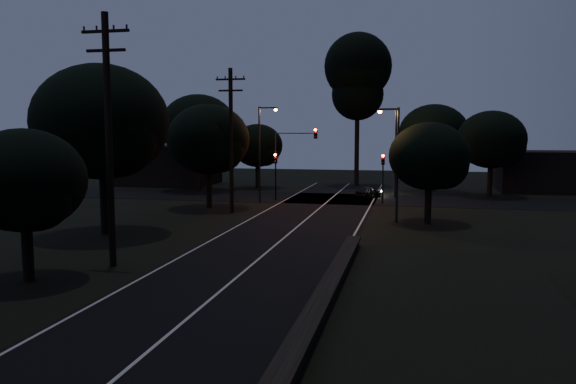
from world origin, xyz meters
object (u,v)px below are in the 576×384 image
at_px(streetlight_a, 262,147).
at_px(streetlight_b, 393,146).
at_px(utility_pole_far, 231,138).
at_px(streetlight_c, 395,156).
at_px(tall_pine, 358,76).
at_px(signal_right, 383,169).
at_px(utility_pole_mid, 109,136).
at_px(signal_mast, 295,150).
at_px(car, 368,192).
at_px(signal_left, 276,168).

height_order(streetlight_a, streetlight_b, same).
height_order(utility_pole_far, streetlight_c, utility_pole_far).
height_order(tall_pine, signal_right, tall_pine).
distance_m(utility_pole_mid, signal_right, 27.30).
bearing_deg(streetlight_a, utility_pole_far, -96.59).
relative_size(signal_right, streetlight_c, 0.55).
xyz_separation_m(streetlight_b, streetlight_c, (0.52, -14.00, -0.29)).
xyz_separation_m(signal_mast, car, (6.11, 3.28, -3.81)).
xyz_separation_m(utility_pole_far, tall_pine, (7.00, 23.00, 6.52)).
distance_m(signal_left, streetlight_c, 14.52).
relative_size(utility_pole_mid, streetlight_c, 1.47).
height_order(signal_mast, streetlight_b, streetlight_b).
relative_size(streetlight_b, streetlight_c, 1.07).
relative_size(signal_left, signal_mast, 0.66).
xyz_separation_m(tall_pine, streetlight_a, (-6.31, -17.00, -7.37)).
bearing_deg(tall_pine, utility_pole_mid, -99.93).
bearing_deg(signal_mast, streetlight_b, 25.99).
bearing_deg(streetlight_a, tall_pine, 69.64).
height_order(utility_pole_far, car, utility_pole_far).
bearing_deg(signal_right, utility_pole_far, -143.00).
distance_m(signal_right, streetlight_c, 10.18).
height_order(tall_pine, streetlight_c, tall_pine).
distance_m(utility_pole_far, streetlight_b, 16.51).
bearing_deg(signal_right, streetlight_a, -168.66).
relative_size(signal_left, car, 1.33).
bearing_deg(streetlight_a, signal_right, 11.34).
relative_size(utility_pole_far, streetlight_c, 1.40).
bearing_deg(tall_pine, signal_left, -110.46).
bearing_deg(signal_right, utility_pole_mid, -112.99).
bearing_deg(streetlight_b, utility_pole_mid, -111.30).
xyz_separation_m(signal_left, streetlight_a, (-0.71, -1.99, 1.80)).
relative_size(signal_left, streetlight_b, 0.51).
xyz_separation_m(signal_right, signal_mast, (-7.51, 0.00, 1.50)).
xyz_separation_m(signal_right, streetlight_b, (0.71, 4.01, 1.80)).
relative_size(tall_pine, car, 5.40).
distance_m(signal_left, streetlight_a, 2.77).
bearing_deg(streetlight_c, utility_pole_mid, -128.26).
xyz_separation_m(signal_mast, streetlight_c, (8.74, -9.99, 0.01)).
distance_m(utility_pole_mid, streetlight_c, 19.15).
bearing_deg(utility_pole_mid, streetlight_c, 51.74).
bearing_deg(car, streetlight_b, -136.00).
bearing_deg(car, signal_mast, 53.07).
relative_size(tall_pine, streetlight_b, 2.08).
relative_size(utility_pole_far, tall_pine, 0.63).
relative_size(signal_mast, car, 2.03).
distance_m(streetlight_a, streetlight_c, 13.72).
height_order(utility_pole_far, signal_left, utility_pole_far).
bearing_deg(streetlight_b, tall_pine, 111.38).
height_order(tall_pine, signal_left, tall_pine).
relative_size(tall_pine, signal_right, 4.06).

